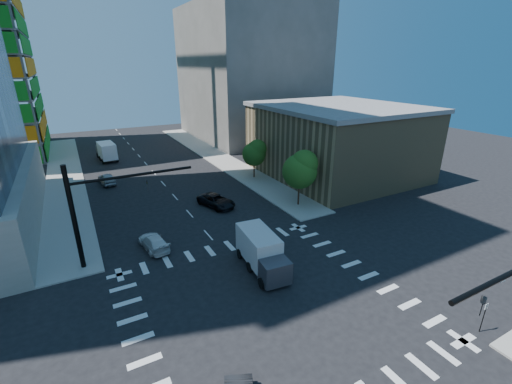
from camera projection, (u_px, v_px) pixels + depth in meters
ground at (268, 303)px, 24.92m from camera, size 160.00×160.00×0.00m
road_markings at (268, 303)px, 24.92m from camera, size 20.00×20.00×0.01m
sidewalk_ne at (217, 157)px, 63.33m from camera, size 5.00×60.00×0.15m
sidewalk_nw at (65, 177)px, 52.16m from camera, size 5.00×60.00×0.15m
commercial_building at (337, 140)px, 52.28m from camera, size 20.50×22.50×10.60m
bg_building_ne at (249, 74)px, 77.19m from camera, size 24.00×30.00×28.00m
signal_mast_nw at (92, 205)px, 27.95m from camera, size 10.20×0.40×9.00m
tree_south at (301, 169)px, 40.32m from camera, size 4.16×4.16×6.82m
tree_north at (255, 152)px, 50.56m from camera, size 3.54×3.52×5.78m
no_parking_sign at (484, 314)px, 21.82m from camera, size 0.30×0.06×2.20m
car_nb_far at (216, 201)px, 41.49m from camera, size 3.92×5.72×1.45m
car_sb_near at (154, 242)px, 32.08m from camera, size 2.48×4.82×1.34m
car_sb_mid at (107, 179)px, 49.21m from camera, size 2.29×4.70×1.54m
box_truck_near at (263, 256)px, 28.47m from camera, size 3.06×6.14×3.11m
box_truck_far at (106, 152)px, 61.22m from camera, size 3.11×6.35×3.23m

